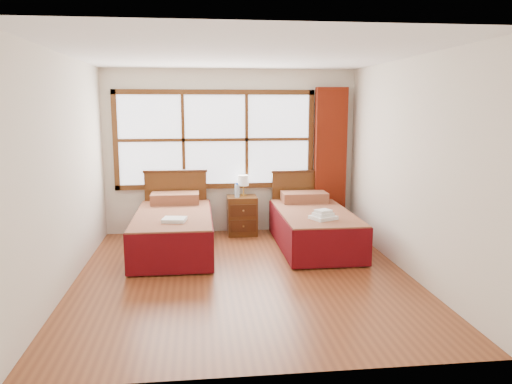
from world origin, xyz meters
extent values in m
plane|color=brown|center=(0.00, 0.00, 0.00)|extent=(4.50, 4.50, 0.00)
plane|color=white|center=(0.00, 0.00, 2.60)|extent=(4.50, 4.50, 0.00)
plane|color=silver|center=(0.00, 2.25, 1.30)|extent=(4.00, 0.00, 4.00)
plane|color=silver|center=(-2.00, 0.00, 1.30)|extent=(0.00, 4.50, 4.50)
plane|color=silver|center=(2.00, 0.00, 1.30)|extent=(0.00, 4.50, 4.50)
cube|color=white|center=(-0.25, 2.22, 1.50)|extent=(3.00, 0.02, 1.40)
cube|color=#522D12|center=(-0.25, 2.20, 0.76)|extent=(3.16, 0.06, 0.08)
cube|color=#522D12|center=(-0.25, 2.20, 2.24)|extent=(3.16, 0.06, 0.08)
cube|color=#522D12|center=(-1.79, 2.20, 1.50)|extent=(0.08, 0.06, 1.56)
cube|color=#522D12|center=(1.29, 2.20, 1.50)|extent=(0.08, 0.06, 1.56)
cube|color=#522D12|center=(-0.75, 2.20, 1.50)|extent=(0.05, 0.05, 1.40)
cube|color=#522D12|center=(0.25, 2.20, 1.50)|extent=(0.05, 0.05, 1.40)
cube|color=#522D12|center=(-0.25, 2.20, 1.50)|extent=(3.00, 0.05, 0.05)
cube|color=maroon|center=(1.60, 2.11, 1.17)|extent=(0.50, 0.16, 2.30)
cube|color=#3C1E0C|center=(-0.89, 1.13, 0.15)|extent=(0.93, 1.85, 0.30)
cube|color=#5D130D|center=(-0.89, 1.13, 0.43)|extent=(1.04, 2.05, 0.25)
cube|color=#5F0A0F|center=(-1.40, 1.13, 0.28)|extent=(0.03, 2.05, 0.51)
cube|color=#5F0A0F|center=(-0.37, 1.13, 0.28)|extent=(0.03, 2.05, 0.51)
cube|color=#5F0A0F|center=(-0.89, 0.11, 0.28)|extent=(1.04, 0.03, 0.51)
cube|color=#5D130D|center=(-0.89, 1.87, 0.63)|extent=(0.72, 0.42, 0.16)
cube|color=#522D12|center=(-0.89, 2.14, 0.50)|extent=(0.97, 0.06, 1.01)
cube|color=#3C1E0C|center=(-0.89, 2.14, 1.02)|extent=(1.01, 0.08, 0.04)
cube|color=#3C1E0C|center=(1.13, 1.13, 0.15)|extent=(0.90, 1.79, 0.29)
cube|color=#5D130D|center=(1.13, 1.13, 0.41)|extent=(1.00, 1.99, 0.24)
cube|color=#5F0A0F|center=(0.62, 1.13, 0.27)|extent=(0.03, 1.99, 0.50)
cube|color=#5F0A0F|center=(1.63, 1.13, 0.27)|extent=(0.03, 1.99, 0.50)
cube|color=#5F0A0F|center=(1.13, 0.14, 0.27)|extent=(1.00, 0.03, 0.50)
cube|color=#5D130D|center=(1.13, 1.85, 0.61)|extent=(0.70, 0.41, 0.16)
cube|color=#522D12|center=(1.13, 2.14, 0.49)|extent=(0.93, 0.06, 0.97)
cube|color=#3C1E0C|center=(1.13, 2.14, 0.98)|extent=(0.97, 0.08, 0.04)
cube|color=#522D12|center=(0.15, 2.00, 0.31)|extent=(0.46, 0.41, 0.62)
cube|color=#3C1E0C|center=(0.15, 1.78, 0.19)|extent=(0.41, 0.02, 0.19)
cube|color=#3C1E0C|center=(0.15, 1.78, 0.43)|extent=(0.41, 0.02, 0.19)
sphere|color=olive|center=(0.15, 1.76, 0.19)|extent=(0.03, 0.03, 0.03)
sphere|color=olive|center=(0.15, 1.76, 0.43)|extent=(0.03, 0.03, 0.03)
cube|color=white|center=(-0.85, 0.64, 0.58)|extent=(0.33, 0.30, 0.05)
cube|color=white|center=(1.12, 0.62, 0.56)|extent=(0.39, 0.37, 0.05)
cube|color=white|center=(1.12, 0.62, 0.60)|extent=(0.29, 0.28, 0.04)
cube|color=white|center=(1.12, 0.62, 0.64)|extent=(0.24, 0.23, 0.04)
cylinder|color=gold|center=(0.19, 2.09, 0.63)|extent=(0.10, 0.10, 0.02)
cylinder|color=gold|center=(0.19, 2.09, 0.71)|extent=(0.02, 0.02, 0.14)
cylinder|color=white|center=(0.19, 2.09, 0.86)|extent=(0.17, 0.17, 0.17)
cylinder|color=#A2BCD0|center=(0.08, 1.91, 0.72)|extent=(0.06, 0.06, 0.20)
cylinder|color=blue|center=(0.08, 1.91, 0.83)|extent=(0.03, 0.03, 0.03)
cylinder|color=#A2BCD0|center=(0.06, 1.93, 0.72)|extent=(0.06, 0.06, 0.20)
cylinder|color=blue|center=(0.06, 1.93, 0.83)|extent=(0.03, 0.03, 0.03)
camera|label=1|loc=(-0.52, -5.73, 2.03)|focal=35.00mm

